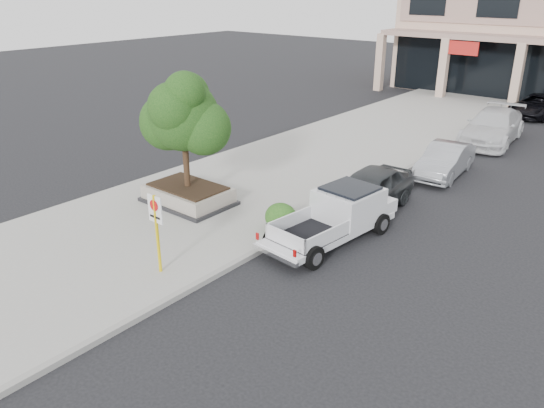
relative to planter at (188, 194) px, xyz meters
The scene contains 12 objects.
ground 6.34m from the planter, 19.10° to the right, with size 120.00×120.00×0.00m, color black.
sidewalk 3.98m from the planter, 83.16° to the left, with size 8.00×52.00×0.15m, color gray.
curb 5.93m from the planter, 41.64° to the left, with size 0.20×52.00×0.15m, color gray.
planter is the anchor object (origin of this frame).
planter_tree 2.95m from the planter, 48.97° to the left, with size 2.90×2.55×4.00m.
no_parking_sign 5.19m from the planter, 51.05° to the right, with size 0.55×0.09×2.30m.
hedge 4.13m from the planter, ahead, with size 1.10×0.99×0.94m, color #144313.
pickup_truck 5.71m from the planter, ahead, with size 1.90×5.13×1.62m, color silver, non-canonical shape.
curb_car_a 6.58m from the planter, 36.48° to the left, with size 1.82×4.52×1.54m, color #2F3235.
curb_car_b 11.01m from the planter, 57.68° to the left, with size 1.45×4.16×1.37m, color #97999E.
curb_car_c 16.81m from the planter, 70.24° to the left, with size 2.34×5.76×1.67m, color silver.
curb_car_d 24.22m from the planter, 76.11° to the left, with size 2.20×4.78×1.33m, color black.
Camera 1 is at (7.96, -9.93, 7.66)m, focal length 35.00 mm.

